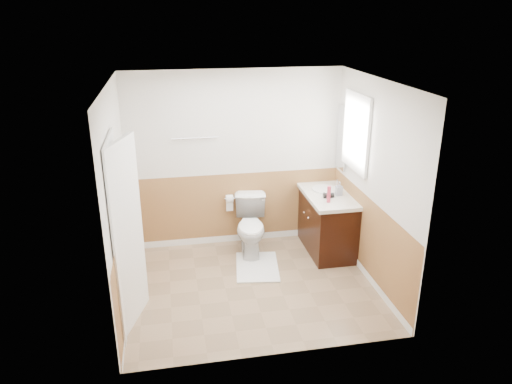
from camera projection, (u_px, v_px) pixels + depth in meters
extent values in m
plane|color=#8C7051|center=(252.00, 286.00, 6.03)|extent=(3.00, 3.00, 0.00)
plane|color=white|center=(251.00, 82.00, 5.15)|extent=(3.00, 3.00, 0.00)
plane|color=silver|center=(235.00, 160.00, 6.78)|extent=(3.00, 0.00, 3.00)
plane|color=silver|center=(277.00, 242.00, 4.39)|extent=(3.00, 0.00, 3.00)
plane|color=silver|center=(117.00, 201.00, 5.33)|extent=(0.00, 3.00, 3.00)
plane|color=silver|center=(374.00, 184.00, 5.85)|extent=(0.00, 3.00, 3.00)
plane|color=#A26B40|center=(236.00, 209.00, 7.04)|extent=(3.00, 0.00, 3.00)
plane|color=#A26B40|center=(275.00, 311.00, 4.67)|extent=(3.00, 0.00, 3.00)
plane|color=#A26B40|center=(125.00, 261.00, 5.60)|extent=(0.00, 2.60, 2.60)
plane|color=#A26B40|center=(368.00, 240.00, 6.11)|extent=(0.00, 2.60, 2.60)
imported|color=white|center=(251.00, 226.00, 6.74)|extent=(0.54, 0.83, 0.79)
cube|color=white|center=(257.00, 267.00, 6.46)|extent=(0.65, 0.87, 0.02)
cube|color=black|center=(327.00, 223.00, 6.82)|extent=(0.55, 1.10, 0.80)
sphere|color=silver|center=(308.00, 218.00, 6.63)|extent=(0.03, 0.03, 0.03)
sphere|color=#BCBBC2|center=(304.00, 212.00, 6.81)|extent=(0.03, 0.03, 0.03)
cube|color=beige|center=(327.00, 195.00, 6.67)|extent=(0.60, 1.15, 0.05)
cylinder|color=white|center=(325.00, 189.00, 6.80)|extent=(0.36, 0.36, 0.02)
cylinder|color=silver|center=(337.00, 184.00, 6.81)|extent=(0.02, 0.02, 0.14)
cylinder|color=#C03149|center=(329.00, 194.00, 6.33)|extent=(0.05, 0.05, 0.22)
imported|color=#9398A6|center=(339.00, 189.00, 6.58)|extent=(0.09, 0.09, 0.19)
cylinder|color=black|center=(329.00, 195.00, 6.50)|extent=(0.14, 0.07, 0.07)
cylinder|color=black|center=(324.00, 195.00, 6.59)|extent=(0.03, 0.03, 0.07)
cube|color=silver|center=(342.00, 138.00, 6.75)|extent=(0.02, 0.35, 0.90)
cube|color=white|center=(356.00, 132.00, 6.21)|extent=(0.04, 0.80, 1.00)
cube|color=white|center=(357.00, 132.00, 6.21)|extent=(0.01, 0.70, 0.90)
cube|color=white|center=(126.00, 237.00, 5.01)|extent=(0.29, 0.78, 2.04)
cube|color=white|center=(119.00, 236.00, 5.00)|extent=(0.02, 0.92, 2.10)
sphere|color=silver|center=(134.00, 229.00, 5.35)|extent=(0.06, 0.06, 0.06)
cylinder|color=silver|center=(195.00, 138.00, 6.52)|extent=(0.62, 0.02, 0.02)
cylinder|color=silver|center=(229.00, 199.00, 6.89)|extent=(0.14, 0.02, 0.02)
cylinder|color=white|center=(229.00, 199.00, 6.89)|extent=(0.10, 0.11, 0.11)
cube|color=white|center=(230.00, 206.00, 6.93)|extent=(0.10, 0.01, 0.16)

